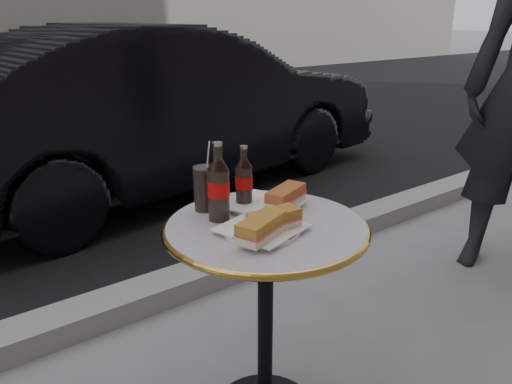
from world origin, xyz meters
TOP-DOWN VIEW (x-y plane):
  - curb at (0.00, 0.90)m, footprint 40.00×0.20m
  - bistro_table at (0.00, 0.00)m, footprint 0.62×0.62m
  - plate_left at (-0.05, -0.04)m, footprint 0.24×0.24m
  - plate_right at (0.08, 0.10)m, footprint 0.26×0.26m
  - sandwich_left_a at (-0.09, -0.09)m, footprint 0.18×0.13m
  - sandwich_left_b at (-0.02, -0.07)m, footprint 0.16×0.08m
  - sandwich_right at (0.13, 0.06)m, footprint 0.18×0.13m
  - cola_bottle_left at (-0.09, 0.11)m, footprint 0.08×0.08m
  - cola_bottle_right at (0.03, 0.16)m, footprint 0.07×0.07m
  - cola_glass at (-0.08, 0.21)m, footprint 0.08×0.08m
  - parked_car at (0.91, 2.45)m, footprint 1.81×3.97m

SIDE VIEW (x-z plane):
  - curb at x=0.00m, z-range -0.01..0.11m
  - bistro_table at x=0.00m, z-range 0.00..0.73m
  - parked_car at x=0.91m, z-range 0.00..1.26m
  - plate_right at x=0.08m, z-range 0.73..0.74m
  - plate_left at x=-0.05m, z-range 0.73..0.74m
  - sandwich_left_b at x=-0.02m, z-range 0.74..0.80m
  - sandwich_right at x=0.13m, z-range 0.74..0.80m
  - sandwich_left_a at x=-0.09m, z-range 0.74..0.80m
  - cola_glass at x=-0.08m, z-range 0.73..0.88m
  - cola_bottle_right at x=0.03m, z-range 0.73..0.94m
  - cola_bottle_left at x=-0.09m, z-range 0.73..0.98m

